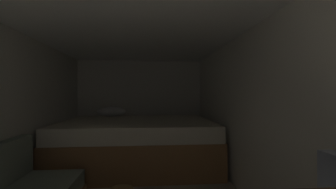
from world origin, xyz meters
name	(u,v)px	position (x,y,z in m)	size (l,w,h in m)	color
wall_back	(140,105)	(0.00, 4.42, 0.98)	(2.76, 0.05, 1.96)	silver
wall_right	(254,116)	(1.35, 1.91, 0.98)	(0.05, 4.97, 1.96)	silver
ceiling_slab	(130,22)	(0.00, 1.91, 1.98)	(2.76, 4.97, 0.05)	white
bed	(137,142)	(-0.01, 3.42, 0.39)	(2.54, 1.86, 0.97)	olive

